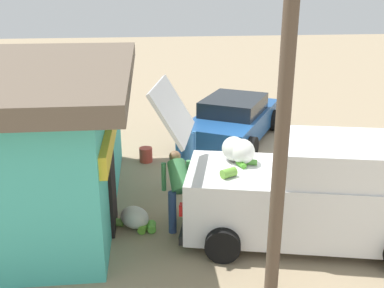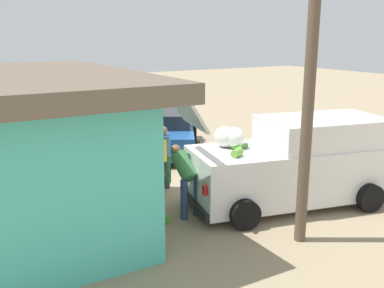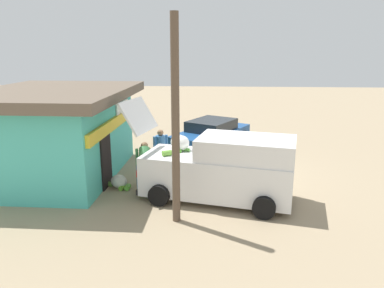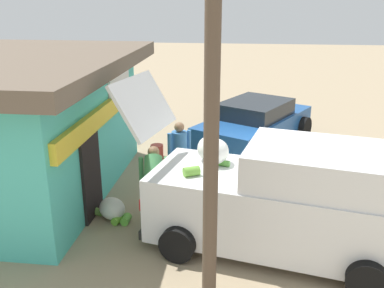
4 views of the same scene
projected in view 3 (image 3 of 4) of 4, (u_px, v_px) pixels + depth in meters
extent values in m
plane|color=#9E896B|center=(229.00, 169.00, 13.41)|extent=(60.00, 60.00, 0.00)
cube|color=#4CC6B7|center=(57.00, 138.00, 12.43)|extent=(5.43, 3.95, 2.66)
cube|color=yellow|center=(114.00, 123.00, 12.15)|extent=(5.13, 0.17, 0.36)
cube|color=black|center=(106.00, 156.00, 11.44)|extent=(0.90, 0.07, 2.00)
cube|color=white|center=(122.00, 109.00, 13.23)|extent=(1.50, 0.07, 0.60)
cube|color=brown|center=(53.00, 94.00, 12.05)|extent=(6.36, 4.88, 0.32)
cube|color=white|center=(217.00, 175.00, 10.55)|extent=(2.61, 4.53, 1.13)
cube|color=white|center=(246.00, 148.00, 10.11)|extent=(2.19, 2.94, 0.59)
cube|color=black|center=(294.00, 153.00, 9.77)|extent=(1.44, 0.40, 0.45)
cube|color=white|center=(139.00, 116.00, 10.80)|extent=(1.64, 0.93, 0.94)
ellipsoid|color=silver|center=(178.00, 142.00, 11.11)|extent=(0.54, 0.45, 0.45)
ellipsoid|color=silver|center=(182.00, 143.00, 10.95)|extent=(0.54, 0.45, 0.45)
cylinder|color=#53B030|center=(179.00, 150.00, 10.82)|extent=(0.24, 0.17, 0.10)
cylinder|color=#51983B|center=(185.00, 150.00, 10.88)|extent=(0.18, 0.31, 0.11)
cylinder|color=#70B13D|center=(167.00, 153.00, 10.42)|extent=(0.26, 0.31, 0.16)
cube|color=black|center=(148.00, 183.00, 11.27)|extent=(1.61, 0.44, 0.16)
cube|color=red|center=(138.00, 173.00, 10.51)|extent=(0.15, 0.09, 0.20)
cube|color=red|center=(156.00, 160.00, 11.75)|extent=(0.15, 0.09, 0.20)
cylinder|color=black|center=(264.00, 208.00, 9.40)|extent=(0.35, 0.63, 0.60)
cylinder|color=black|center=(270.00, 183.00, 11.12)|extent=(0.35, 0.63, 0.60)
cylinder|color=black|center=(159.00, 195.00, 10.19)|extent=(0.35, 0.63, 0.60)
cylinder|color=black|center=(180.00, 174.00, 11.92)|extent=(0.35, 0.63, 0.60)
cube|color=#1E4C8C|center=(211.00, 138.00, 15.87)|extent=(4.48, 3.55, 0.67)
cube|color=#1E2328|center=(212.00, 125.00, 15.73)|extent=(2.49, 2.32, 0.44)
cylinder|color=black|center=(175.00, 146.00, 15.27)|extent=(0.69, 0.51, 0.66)
cylinder|color=black|center=(215.00, 153.00, 14.27)|extent=(0.69, 0.51, 0.66)
cylinder|color=black|center=(209.00, 133.00, 17.56)|extent=(0.69, 0.51, 0.66)
cylinder|color=black|center=(245.00, 138.00, 16.57)|extent=(0.69, 0.51, 0.66)
cylinder|color=#4C4C51|center=(165.00, 161.00, 12.93)|extent=(0.15, 0.15, 0.79)
cylinder|color=#4C4C51|center=(157.00, 163.00, 12.75)|extent=(0.15, 0.15, 0.79)
cylinder|color=#3872B2|center=(161.00, 144.00, 12.67)|extent=(0.48, 0.48, 0.56)
sphere|color=#8C6647|center=(160.00, 133.00, 12.57)|extent=(0.22, 0.22, 0.22)
cylinder|color=#3872B2|center=(167.00, 142.00, 12.79)|extent=(0.09, 0.09, 0.53)
cylinder|color=#3872B2|center=(154.00, 144.00, 12.54)|extent=(0.09, 0.09, 0.53)
cylinder|color=navy|center=(139.00, 178.00, 11.18)|extent=(0.15, 0.15, 0.83)
cylinder|color=navy|center=(150.00, 178.00, 11.21)|extent=(0.15, 0.15, 0.83)
cylinder|color=#4C9959|center=(144.00, 157.00, 11.24)|extent=(0.70, 0.43, 0.66)
sphere|color=#8C6647|center=(144.00, 146.00, 11.45)|extent=(0.23, 0.23, 0.23)
cylinder|color=#4C9959|center=(137.00, 157.00, 11.45)|extent=(0.09, 0.09, 0.56)
cylinder|color=#4C9959|center=(152.00, 157.00, 11.48)|extent=(0.09, 0.09, 0.56)
ellipsoid|color=silver|center=(119.00, 181.00, 11.55)|extent=(0.78, 0.76, 0.40)
cylinder|color=#5DAF38|center=(128.00, 187.00, 11.39)|extent=(0.26, 0.17, 0.16)
cylinder|color=#6BA845|center=(108.00, 184.00, 11.69)|extent=(0.24, 0.34, 0.15)
cylinder|color=#64A52E|center=(123.00, 187.00, 11.41)|extent=(0.34, 0.23, 0.15)
cylinder|color=#BF3F33|center=(146.00, 153.00, 14.73)|extent=(0.34, 0.34, 0.38)
cylinder|color=brown|center=(175.00, 123.00, 8.73)|extent=(0.20, 0.20, 5.08)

